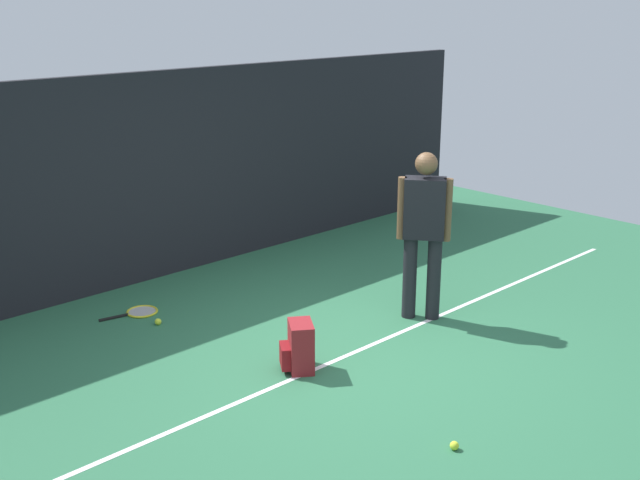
# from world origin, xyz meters

# --- Properties ---
(ground_plane) EXTENTS (12.00, 12.00, 0.00)m
(ground_plane) POSITION_xyz_m (0.00, 0.00, 0.00)
(ground_plane) COLOR #2D6B47
(back_fence) EXTENTS (10.00, 0.10, 2.35)m
(back_fence) POSITION_xyz_m (0.00, 3.00, 1.17)
(back_fence) COLOR black
(back_fence) RESTS_ON ground
(court_line) EXTENTS (9.00, 0.05, 0.00)m
(court_line) POSITION_xyz_m (0.00, -0.01, 0.00)
(court_line) COLOR white
(court_line) RESTS_ON ground
(tennis_player) EXTENTS (0.42, 0.45, 1.70)m
(tennis_player) POSITION_xyz_m (1.13, 0.11, 0.97)
(tennis_player) COLOR black
(tennis_player) RESTS_ON ground
(tennis_racket) EXTENTS (0.64, 0.38, 0.03)m
(tennis_racket) POSITION_xyz_m (-0.90, 2.16, 0.01)
(tennis_racket) COLOR black
(tennis_racket) RESTS_ON ground
(backpack) EXTENTS (0.38, 0.37, 0.44)m
(backpack) POSITION_xyz_m (-0.55, 0.09, 0.21)
(backpack) COLOR maroon
(backpack) RESTS_ON ground
(tennis_ball_near_player) EXTENTS (0.07, 0.07, 0.07)m
(tennis_ball_near_player) POSITION_xyz_m (-0.92, 1.77, 0.03)
(tennis_ball_near_player) COLOR #CCE033
(tennis_ball_near_player) RESTS_ON ground
(tennis_ball_by_fence) EXTENTS (0.07, 0.07, 0.07)m
(tennis_ball_by_fence) POSITION_xyz_m (-0.58, -1.62, 0.03)
(tennis_ball_by_fence) COLOR #CCE033
(tennis_ball_by_fence) RESTS_ON ground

